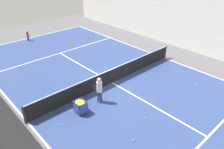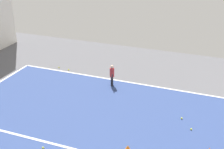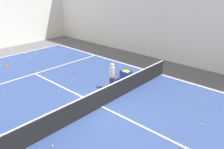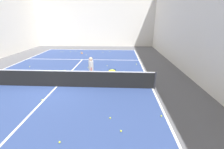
% 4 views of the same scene
% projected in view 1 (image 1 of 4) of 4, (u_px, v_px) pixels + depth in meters
% --- Properties ---
extents(ground_plane, '(34.83, 34.83, 0.00)m').
position_uv_depth(ground_plane, '(112.00, 83.00, 14.85)').
color(ground_plane, '#5B5B60').
extents(court_playing_area, '(11.88, 24.78, 0.00)m').
position_uv_depth(court_playing_area, '(112.00, 83.00, 14.85)').
color(court_playing_area, navy).
rests_on(court_playing_area, ground).
extents(line_baseline_near, '(11.88, 0.10, 0.00)m').
position_uv_depth(line_baseline_near, '(32.00, 37.00, 22.85)').
color(line_baseline_near, white).
rests_on(line_baseline_near, ground).
extents(line_sideline_left, '(0.10, 24.78, 0.00)m').
position_uv_depth(line_sideline_left, '(164.00, 58.00, 18.35)').
color(line_sideline_left, white).
rests_on(line_sideline_left, ground).
extents(line_sideline_right, '(0.10, 24.78, 0.00)m').
position_uv_depth(line_sideline_right, '(28.00, 123.00, 11.35)').
color(line_sideline_right, white).
rests_on(line_sideline_right, ground).
extents(line_service_near, '(11.88, 0.10, 0.00)m').
position_uv_depth(line_service_near, '(60.00, 53.00, 19.25)').
color(line_service_near, white).
rests_on(line_service_near, ground).
extents(line_service_far, '(11.88, 0.10, 0.00)m').
position_uv_depth(line_service_far, '(208.00, 137.00, 10.45)').
color(line_service_far, white).
rests_on(line_service_far, ground).
extents(line_centre_service, '(0.10, 13.63, 0.00)m').
position_uv_depth(line_centre_service, '(112.00, 83.00, 14.85)').
color(line_centre_service, white).
rests_on(line_centre_service, ground).
extents(hall_enclosure_left, '(0.15, 31.13, 8.11)m').
position_uv_depth(hall_enclosure_left, '(192.00, 3.00, 18.21)').
color(hall_enclosure_left, silver).
rests_on(hall_enclosure_left, ground).
extents(tennis_net, '(12.18, 0.10, 1.07)m').
position_uv_depth(tennis_net, '(112.00, 76.00, 14.58)').
color(tennis_net, '#2D2D33').
rests_on(tennis_net, ground).
extents(player_near_baseline, '(0.29, 0.53, 1.06)m').
position_uv_depth(player_near_baseline, '(28.00, 35.00, 21.73)').
color(player_near_baseline, black).
rests_on(player_near_baseline, ground).
extents(coach_at_net, '(0.35, 0.66, 1.64)m').
position_uv_depth(coach_at_net, '(99.00, 89.00, 12.48)').
color(coach_at_net, '#2D3351').
rests_on(coach_at_net, ground).
extents(ball_cart, '(0.53, 0.65, 0.76)m').
position_uv_depth(ball_cart, '(80.00, 105.00, 11.82)').
color(ball_cart, '#2D478C').
rests_on(ball_cart, ground).
extents(training_cone_0, '(0.26, 0.26, 0.24)m').
position_uv_depth(training_cone_0, '(72.00, 46.00, 20.47)').
color(training_cone_0, orange).
rests_on(training_cone_0, ground).
extents(training_cone_2, '(0.20, 0.20, 0.28)m').
position_uv_depth(training_cone_2, '(88.00, 37.00, 22.47)').
color(training_cone_2, orange).
rests_on(training_cone_2, ground).
extents(tennis_ball_0, '(0.07, 0.07, 0.07)m').
position_uv_depth(tennis_ball_0, '(97.00, 73.00, 15.98)').
color(tennis_ball_0, yellow).
rests_on(tennis_ball_0, ground).
extents(tennis_ball_1, '(0.07, 0.07, 0.07)m').
position_uv_depth(tennis_ball_1, '(99.00, 95.00, 13.50)').
color(tennis_ball_1, yellow).
rests_on(tennis_ball_1, ground).
extents(tennis_ball_2, '(0.07, 0.07, 0.07)m').
position_uv_depth(tennis_ball_2, '(75.00, 105.00, 12.58)').
color(tennis_ball_2, yellow).
rests_on(tennis_ball_2, ground).
extents(tennis_ball_4, '(0.07, 0.07, 0.07)m').
position_uv_depth(tennis_ball_4, '(139.00, 64.00, 17.34)').
color(tennis_ball_4, yellow).
rests_on(tennis_ball_4, ground).
extents(tennis_ball_5, '(0.07, 0.07, 0.07)m').
position_uv_depth(tennis_ball_5, '(75.00, 29.00, 25.20)').
color(tennis_ball_5, yellow).
rests_on(tennis_ball_5, ground).
extents(tennis_ball_7, '(0.07, 0.07, 0.07)m').
position_uv_depth(tennis_ball_7, '(11.00, 98.00, 13.26)').
color(tennis_ball_7, yellow).
rests_on(tennis_ball_7, ground).
extents(tennis_ball_8, '(0.07, 0.07, 0.07)m').
position_uv_depth(tennis_ball_8, '(75.00, 37.00, 22.87)').
color(tennis_ball_8, yellow).
rests_on(tennis_ball_8, ground).
extents(tennis_ball_9, '(0.07, 0.07, 0.07)m').
position_uv_depth(tennis_ball_9, '(133.00, 140.00, 10.24)').
color(tennis_ball_9, yellow).
rests_on(tennis_ball_9, ground).
extents(tennis_ball_14, '(0.07, 0.07, 0.07)m').
position_uv_depth(tennis_ball_14, '(50.00, 58.00, 18.34)').
color(tennis_ball_14, yellow).
rests_on(tennis_ball_14, ground).
extents(tennis_ball_16, '(0.07, 0.07, 0.07)m').
position_uv_depth(tennis_ball_16, '(69.00, 36.00, 23.00)').
color(tennis_ball_16, yellow).
rests_on(tennis_ball_16, ground).
extents(tennis_ball_19, '(0.07, 0.07, 0.07)m').
position_uv_depth(tennis_ball_19, '(145.00, 118.00, 11.61)').
color(tennis_ball_19, yellow).
rests_on(tennis_ball_19, ground).
extents(tennis_ball_20, '(0.07, 0.07, 0.07)m').
position_uv_depth(tennis_ball_20, '(31.00, 81.00, 14.95)').
color(tennis_ball_20, yellow).
rests_on(tennis_ball_20, ground).
extents(tennis_ball_21, '(0.07, 0.07, 0.07)m').
position_uv_depth(tennis_ball_21, '(54.00, 69.00, 16.59)').
color(tennis_ball_21, yellow).
rests_on(tennis_ball_21, ground).
extents(tennis_ball_22, '(0.07, 0.07, 0.07)m').
position_uv_depth(tennis_ball_22, '(43.00, 83.00, 14.72)').
color(tennis_ball_22, yellow).
rests_on(tennis_ball_22, ground).
extents(tennis_ball_24, '(0.07, 0.07, 0.07)m').
position_uv_depth(tennis_ball_24, '(153.00, 59.00, 18.07)').
color(tennis_ball_24, yellow).
rests_on(tennis_ball_24, ground).
extents(tennis_ball_25, '(0.07, 0.07, 0.07)m').
position_uv_depth(tennis_ball_25, '(142.00, 56.00, 18.54)').
color(tennis_ball_25, yellow).
rests_on(tennis_ball_25, ground).
extents(tennis_ball_26, '(0.07, 0.07, 0.07)m').
position_uv_depth(tennis_ball_26, '(1.00, 75.00, 15.77)').
color(tennis_ball_26, yellow).
rests_on(tennis_ball_26, ground).
extents(tennis_ball_29, '(0.07, 0.07, 0.07)m').
position_uv_depth(tennis_ball_29, '(59.00, 125.00, 11.16)').
color(tennis_ball_29, yellow).
rests_on(tennis_ball_29, ground).
extents(tennis_ball_35, '(0.07, 0.07, 0.07)m').
position_uv_depth(tennis_ball_35, '(196.00, 84.00, 14.68)').
color(tennis_ball_35, yellow).
rests_on(tennis_ball_35, ground).
extents(tennis_ball_36, '(0.07, 0.07, 0.07)m').
position_uv_depth(tennis_ball_36, '(83.00, 41.00, 21.72)').
color(tennis_ball_36, yellow).
rests_on(tennis_ball_36, ground).
extents(tennis_ball_37, '(0.07, 0.07, 0.07)m').
position_uv_depth(tennis_ball_37, '(153.00, 99.00, 13.16)').
color(tennis_ball_37, yellow).
rests_on(tennis_ball_37, ground).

